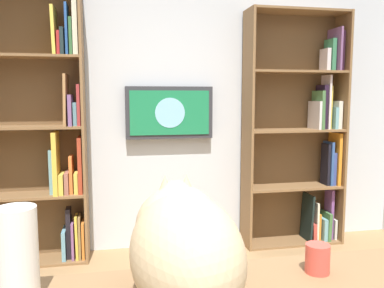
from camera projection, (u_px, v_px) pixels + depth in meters
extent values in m
cube|color=silver|center=(168.00, 97.00, 3.53)|extent=(4.52, 0.06, 2.70)
cube|color=brown|center=(339.00, 129.00, 3.69)|extent=(0.02, 0.28, 2.10)
cube|color=brown|center=(248.00, 131.00, 3.52)|extent=(0.02, 0.28, 2.10)
cube|color=brown|center=(288.00, 129.00, 3.74)|extent=(0.91, 0.01, 2.10)
cube|color=brown|center=(291.00, 241.00, 3.73)|extent=(0.87, 0.27, 0.02)
cube|color=brown|center=(293.00, 187.00, 3.67)|extent=(0.87, 0.27, 0.02)
cube|color=brown|center=(295.00, 130.00, 3.60)|extent=(0.87, 0.27, 0.02)
cube|color=brown|center=(296.00, 72.00, 3.54)|extent=(0.87, 0.27, 0.02)
cube|color=brown|center=(298.00, 11.00, 3.48)|extent=(0.87, 0.27, 0.02)
cube|color=silver|center=(332.00, 228.00, 3.80)|extent=(0.02, 0.16, 0.19)
cube|color=#7C4B8D|center=(329.00, 213.00, 3.77)|extent=(0.03, 0.13, 0.47)
cube|color=#406E3C|center=(325.00, 225.00, 3.76)|extent=(0.04, 0.19, 0.26)
cube|color=#6CA2AC|center=(321.00, 228.00, 3.77)|extent=(0.04, 0.18, 0.20)
cube|color=orange|center=(317.00, 226.00, 3.76)|extent=(0.03, 0.12, 0.25)
cube|color=beige|center=(314.00, 220.00, 3.75)|extent=(0.02, 0.17, 0.36)
cube|color=#AF3D33|center=(310.00, 230.00, 3.76)|extent=(0.04, 0.23, 0.17)
cube|color=black|center=(307.00, 217.00, 3.73)|extent=(0.04, 0.22, 0.43)
cube|color=orange|center=(335.00, 158.00, 3.71)|extent=(0.03, 0.20, 0.48)
cube|color=#38488E|center=(331.00, 168.00, 3.71)|extent=(0.03, 0.15, 0.30)
cube|color=#2F518E|center=(328.00, 163.00, 3.70)|extent=(0.02, 0.17, 0.40)
cube|color=black|center=(326.00, 164.00, 3.69)|extent=(0.03, 0.13, 0.38)
cube|color=silver|center=(337.00, 115.00, 3.66)|extent=(0.04, 0.14, 0.25)
cube|color=#6BA2AC|center=(332.00, 118.00, 3.66)|extent=(0.03, 0.20, 0.20)
cube|color=gold|center=(328.00, 107.00, 3.65)|extent=(0.03, 0.13, 0.39)
cube|color=silver|center=(326.00, 102.00, 3.63)|extent=(0.02, 0.16, 0.48)
cube|color=black|center=(322.00, 107.00, 3.63)|extent=(0.04, 0.16, 0.40)
cube|color=#44713F|center=(318.00, 110.00, 3.61)|extent=(0.03, 0.20, 0.34)
cube|color=silver|center=(315.00, 115.00, 3.61)|extent=(0.02, 0.22, 0.25)
cube|color=black|center=(339.00, 52.00, 3.61)|extent=(0.02, 0.15, 0.35)
cube|color=#AD2E24|center=(336.00, 54.00, 3.59)|extent=(0.02, 0.17, 0.30)
cube|color=#784D7A|center=(335.00, 50.00, 3.58)|extent=(0.02, 0.24, 0.38)
cube|color=#36784F|center=(330.00, 55.00, 3.59)|extent=(0.04, 0.16, 0.28)
cube|color=silver|center=(325.00, 60.00, 3.59)|extent=(0.04, 0.14, 0.20)
cube|color=brown|center=(84.00, 127.00, 3.24)|extent=(0.02, 0.28, 2.22)
cube|color=brown|center=(34.00, 126.00, 3.29)|extent=(0.84, 0.01, 2.22)
cube|color=brown|center=(37.00, 261.00, 3.29)|extent=(0.79, 0.27, 0.02)
cube|color=brown|center=(34.00, 195.00, 3.23)|extent=(0.79, 0.27, 0.02)
cube|color=brown|center=(31.00, 127.00, 3.16)|extent=(0.79, 0.27, 0.02)
cube|color=brown|center=(27.00, 56.00, 3.09)|extent=(0.79, 0.27, 0.02)
cube|color=orange|center=(84.00, 239.00, 3.34)|extent=(0.02, 0.18, 0.30)
cube|color=olive|center=(80.00, 236.00, 3.32)|extent=(0.02, 0.17, 0.36)
cube|color=gold|center=(77.00, 237.00, 3.31)|extent=(0.02, 0.15, 0.36)
cube|color=#815280|center=(73.00, 239.00, 3.32)|extent=(0.02, 0.18, 0.30)
cube|color=black|center=(69.00, 232.00, 3.32)|extent=(0.04, 0.13, 0.42)
cube|color=#6196A8|center=(65.00, 243.00, 3.33)|extent=(0.03, 0.22, 0.24)
cube|color=#B23C23|center=(81.00, 165.00, 3.28)|extent=(0.03, 0.22, 0.46)
cube|color=#E2C149|center=(76.00, 183.00, 3.27)|extent=(0.03, 0.15, 0.17)
cube|color=orange|center=(71.00, 174.00, 3.27)|extent=(0.03, 0.17, 0.31)
cube|color=#9A5E4C|center=(67.00, 182.00, 3.26)|extent=(0.03, 0.21, 0.17)
cube|color=gold|center=(62.00, 183.00, 3.25)|extent=(0.04, 0.20, 0.17)
cube|color=gold|center=(56.00, 163.00, 3.22)|extent=(0.04, 0.23, 0.50)
cube|color=#6EA3AB|center=(52.00, 172.00, 3.23)|extent=(0.03, 0.13, 0.36)
cube|color=#B23838|center=(79.00, 105.00, 3.21)|extent=(0.02, 0.17, 0.33)
cube|color=#649CA3|center=(75.00, 114.00, 3.20)|extent=(0.03, 0.12, 0.18)
cube|color=#775183|center=(71.00, 110.00, 3.19)|extent=(0.03, 0.23, 0.25)
cube|color=#A47546|center=(66.00, 100.00, 3.17)|extent=(0.03, 0.23, 0.41)
cube|color=beige|center=(75.00, 23.00, 3.13)|extent=(0.04, 0.18, 0.51)
cube|color=#3D6F3C|center=(71.00, 37.00, 3.15)|extent=(0.02, 0.15, 0.29)
cube|color=#265097|center=(67.00, 30.00, 3.12)|extent=(0.02, 0.17, 0.39)
cube|color=#1C2A2C|center=(63.00, 42.00, 3.12)|extent=(0.03, 0.22, 0.20)
cube|color=#B42828|center=(59.00, 44.00, 3.11)|extent=(0.02, 0.19, 0.18)
cube|color=#E4C747|center=(54.00, 31.00, 3.10)|extent=(0.03, 0.23, 0.37)
cube|color=#333338|center=(170.00, 113.00, 3.47)|extent=(0.76, 0.06, 0.45)
cube|color=#1E7F4C|center=(170.00, 113.00, 3.44)|extent=(0.69, 0.01, 0.38)
cylinder|color=#8CCCEA|center=(170.00, 113.00, 3.44)|extent=(0.26, 0.00, 0.26)
ellipsoid|color=#D1B284|center=(186.00, 253.00, 1.08)|extent=(0.31, 0.49, 0.32)
ellipsoid|color=#D1B284|center=(179.00, 226.00, 1.19)|extent=(0.26, 0.27, 0.24)
sphere|color=#D1B284|center=(176.00, 200.00, 1.24)|extent=(0.12, 0.12, 0.12)
cone|color=#D1B284|center=(186.00, 185.00, 1.24)|extent=(0.05, 0.05, 0.07)
cone|color=#D1B284|center=(165.00, 186.00, 1.23)|extent=(0.05, 0.05, 0.07)
cone|color=beige|center=(187.00, 187.00, 1.24)|extent=(0.03, 0.03, 0.05)
cone|color=beige|center=(165.00, 188.00, 1.22)|extent=(0.03, 0.03, 0.05)
cylinder|color=white|center=(18.00, 255.00, 1.12)|extent=(0.11, 0.11, 0.28)
cylinder|color=#D84C3F|center=(317.00, 259.00, 1.32)|extent=(0.08, 0.08, 0.10)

